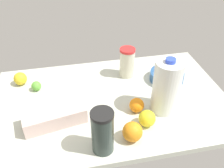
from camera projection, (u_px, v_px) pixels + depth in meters
countertop at (112, 102)px, 129.77cm from camera, size 120.00×76.00×3.00cm
egg_carton at (55, 117)px, 113.12cm from camera, size 29.63×15.49×7.57cm
shaker_bottle at (103, 132)px, 97.63cm from camera, size 9.21×9.21×20.14cm
milk_jug at (166, 87)px, 115.33cm from camera, size 12.98×12.98×28.56cm
mixing_bowl at (167, 76)px, 141.18cm from camera, size 18.92×18.92×5.23cm
tumbler_cup at (127, 62)px, 141.42cm from camera, size 8.71×8.71×17.44cm
lemon_loose at (147, 118)px, 112.28cm from camera, size 7.76×7.76×7.76cm
orange_beside_bowl at (132, 132)px, 105.25cm from camera, size 8.71×8.71×8.71cm
orange_far_back at (137, 105)px, 119.97cm from camera, size 7.17×7.17×7.17cm
lime_near_front at (36, 86)px, 133.83cm from camera, size 5.20×5.20×5.20cm
lemon_by_jug at (20, 79)px, 137.65cm from camera, size 7.11×7.11×7.11cm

